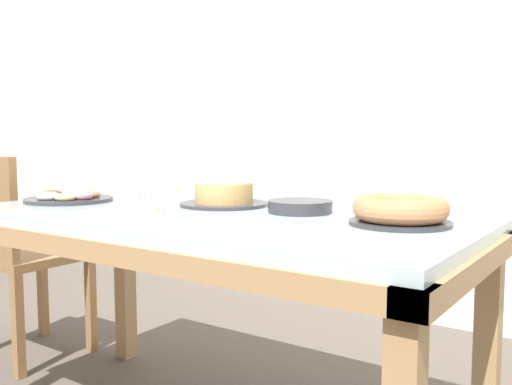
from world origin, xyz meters
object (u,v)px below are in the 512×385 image
cake_golden_bundt (400,211)px  plate_stack (300,206)px  pastry_platter (68,198)px  tealight_centre (365,209)px  tealight_near_front (152,200)px  tealight_left_edge (176,194)px  tealight_right_edge (158,213)px  chair (14,248)px  tealight_near_cakes (140,199)px  cake_chocolate_round (224,195)px

cake_golden_bundt → plate_stack: cake_golden_bundt is taller
cake_golden_bundt → pastry_platter: 1.26m
tealight_centre → tealight_near_front: (-0.77, -0.21, 0.00)m
tealight_left_edge → tealight_right_edge: bearing=-52.8°
plate_stack → tealight_left_edge: size_ratio=5.25×
tealight_near_front → tealight_left_edge: bearing=111.4°
chair → plate_stack: chair is taller
chair → tealight_near_cakes: 0.79m
cake_chocolate_round → pastry_platter: bearing=-157.9°
cake_chocolate_round → tealight_near_front: (-0.28, -0.08, -0.03)m
plate_stack → tealight_right_edge: 0.46m
chair → plate_stack: 1.45m
cake_golden_bundt → pastry_platter: size_ratio=0.86×
tealight_centre → tealight_right_edge: (-0.49, -0.45, 0.00)m
pastry_platter → tealight_left_edge: bearing=62.5°
tealight_near_cakes → tealight_centre: same height
chair → plate_stack: (1.42, 0.12, 0.27)m
cake_chocolate_round → tealight_near_front: 0.29m
plate_stack → tealight_left_edge: 0.71m
chair → tealight_right_edge: bearing=-10.1°
cake_golden_bundt → tealight_right_edge: cake_golden_bundt is taller
tealight_centre → tealight_near_front: size_ratio=1.00×
cake_golden_bundt → tealight_near_front: bearing=180.0°
cake_chocolate_round → tealight_right_edge: (-0.01, -0.33, -0.03)m
plate_stack → tealight_near_front: (-0.60, -0.07, -0.01)m
cake_chocolate_round → chair: bearing=-173.0°
pastry_platter → plate_stack: size_ratio=1.57×
tealight_right_edge → cake_chocolate_round: bearing=89.1°
tealight_near_cakes → plate_stack: bearing=5.2°
tealight_centre → tealight_left_edge: bearing=178.1°
cake_golden_bundt → pastry_platter: cake_golden_bundt is taller
tealight_left_edge → tealight_right_edge: same height
tealight_left_edge → tealight_right_edge: (0.37, -0.48, 0.00)m
plate_stack → cake_chocolate_round: bearing=178.2°
pastry_platter → tealight_centre: size_ratio=8.24×
pastry_platter → tealight_near_cakes: (0.22, 0.16, -0.00)m
pastry_platter → cake_chocolate_round: bearing=22.1°
plate_stack → tealight_right_edge: (-0.33, -0.32, -0.01)m
cake_golden_bundt → tealight_right_edge: (-0.69, -0.25, -0.03)m
pastry_platter → tealight_near_front: bearing=27.6°
chair → tealight_centre: bearing=9.3°
chair → pastry_platter: bearing=-10.6°
pastry_platter → tealight_right_edge: size_ratio=8.24×
cake_chocolate_round → tealight_left_edge: 0.40m
cake_golden_bundt → tealight_centre: 0.29m
cake_golden_bundt → plate_stack: bearing=169.0°
cake_chocolate_round → tealight_near_front: bearing=-164.0°
cake_chocolate_round → plate_stack: bearing=-1.8°
tealight_left_edge → tealight_near_front: same height
cake_golden_bundt → tealight_near_front: size_ratio=7.12×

